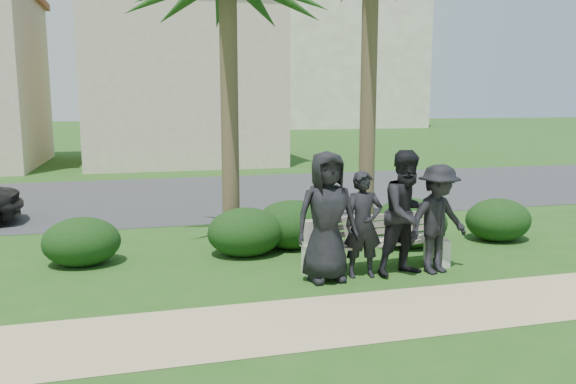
% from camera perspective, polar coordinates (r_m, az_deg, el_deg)
% --- Properties ---
extents(ground, '(160.00, 160.00, 0.00)m').
position_cam_1_polar(ground, '(8.90, 5.30, -8.09)').
color(ground, '#224C15').
rests_on(ground, ground).
extents(footpath, '(30.00, 1.60, 0.01)m').
position_cam_1_polar(footpath, '(7.33, 10.29, -12.00)').
color(footpath, tan).
rests_on(footpath, ground).
extents(asphalt_street, '(160.00, 8.00, 0.01)m').
position_cam_1_polar(asphalt_street, '(16.45, -4.39, -0.14)').
color(asphalt_street, '#2D2D30').
rests_on(asphalt_street, ground).
extents(stucco_bldg_right, '(8.40, 8.40, 7.30)m').
position_cam_1_polar(stucco_bldg_right, '(26.06, -10.86, 11.18)').
color(stucco_bldg_right, '#BCA98D').
rests_on(stucco_bldg_right, ground).
extents(hotel_tower, '(26.00, 18.00, 37.30)m').
position_cam_1_polar(hotel_tower, '(66.10, 0.08, 18.42)').
color(hotel_tower, beige).
rests_on(hotel_tower, ground).
extents(park_bench, '(2.40, 0.74, 0.82)m').
position_cam_1_polar(park_bench, '(8.98, 8.99, -5.53)').
color(park_bench, '#AFA192').
rests_on(park_bench, ground).
extents(man_a, '(0.96, 0.65, 1.93)m').
position_cam_1_polar(man_a, '(8.24, 3.95, -2.51)').
color(man_a, black).
rests_on(man_a, ground).
extents(man_b, '(0.62, 0.43, 1.61)m').
position_cam_1_polar(man_b, '(8.51, 7.65, -3.31)').
color(man_b, black).
rests_on(man_b, ground).
extents(man_c, '(1.07, 0.91, 1.92)m').
position_cam_1_polar(man_c, '(8.69, 12.06, -2.13)').
color(man_c, black).
rests_on(man_c, ground).
extents(man_d, '(1.21, 0.87, 1.69)m').
position_cam_1_polar(man_d, '(8.92, 14.98, -2.69)').
color(man_d, black).
rests_on(man_d, ground).
extents(hedge_a, '(1.24, 1.02, 0.81)m').
position_cam_1_polar(hedge_a, '(9.75, -20.24, -4.62)').
color(hedge_a, black).
rests_on(hedge_a, ground).
extents(hedge_b, '(1.31, 1.08, 0.85)m').
position_cam_1_polar(hedge_b, '(9.76, -4.38, -3.93)').
color(hedge_b, black).
rests_on(hedge_b, ground).
extents(hedge_c, '(1.38, 1.14, 0.90)m').
position_cam_1_polar(hedge_c, '(10.23, 0.40, -3.18)').
color(hedge_c, black).
rests_on(hedge_c, ground).
extents(hedge_e, '(1.41, 1.17, 0.92)m').
position_cam_1_polar(hedge_e, '(10.56, 12.28, -2.94)').
color(hedge_e, black).
rests_on(hedge_e, ground).
extents(hedge_f, '(1.28, 1.05, 0.83)m').
position_cam_1_polar(hedge_f, '(11.52, 20.58, -2.55)').
color(hedge_f, black).
rests_on(hedge_f, ground).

